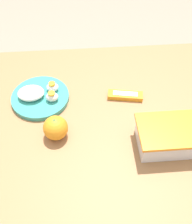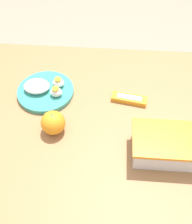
# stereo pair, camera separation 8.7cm
# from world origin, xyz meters

# --- Properties ---
(ground_plane) EXTENTS (10.00, 10.00, 0.00)m
(ground_plane) POSITION_xyz_m (0.00, 0.00, 0.00)
(ground_plane) COLOR gray
(table) EXTENTS (1.17, 0.80, 0.75)m
(table) POSITION_xyz_m (0.00, 0.00, 0.63)
(table) COLOR #996B42
(table) RESTS_ON ground_plane
(food_container) EXTENTS (0.20, 0.14, 0.08)m
(food_container) POSITION_xyz_m (-0.24, 0.12, 0.79)
(food_container) COLOR white
(food_container) RESTS_ON table
(orange_fruit) EXTENTS (0.08, 0.08, 0.08)m
(orange_fruit) POSITION_xyz_m (0.11, 0.06, 0.79)
(orange_fruit) COLOR orange
(orange_fruit) RESTS_ON table
(rice_plate) EXTENTS (0.21, 0.21, 0.05)m
(rice_plate) POSITION_xyz_m (0.18, -0.11, 0.77)
(rice_plate) COLOR teal
(rice_plate) RESTS_ON table
(candy_bar) EXTENTS (0.13, 0.06, 0.02)m
(candy_bar) POSITION_xyz_m (-0.14, -0.09, 0.76)
(candy_bar) COLOR orange
(candy_bar) RESTS_ON table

